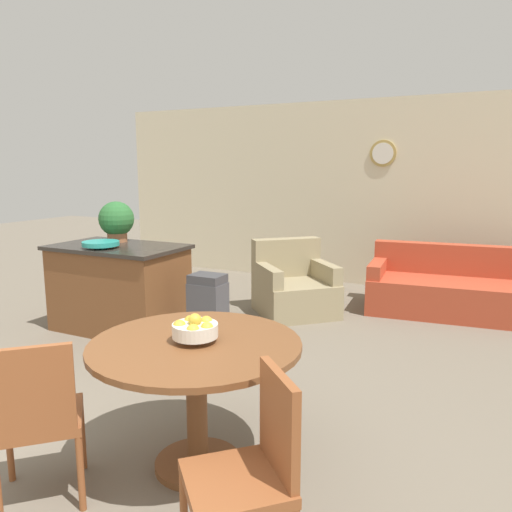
{
  "coord_description": "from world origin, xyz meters",
  "views": [
    {
      "loc": [
        2.01,
        -1.16,
        1.74
      ],
      "look_at": [
        0.09,
        2.71,
        0.97
      ],
      "focal_mm": 35.0,
      "sensor_mm": 36.0,
      "label": 1
    }
  ],
  "objects_px": {
    "fruit_bowl": "(195,329)",
    "trash_bin": "(208,310)",
    "dining_chair_near_right": "(252,465)",
    "dining_chair_near_left": "(38,414)",
    "potted_plant": "(116,220)",
    "dining_table": "(196,371)",
    "armchair": "(294,289)",
    "kitchen_island": "(119,287)",
    "couch": "(460,291)",
    "teal_bowl": "(101,244)"
  },
  "relations": [
    {
      "from": "dining_chair_near_right",
      "to": "couch",
      "type": "height_order",
      "value": "dining_chair_near_right"
    },
    {
      "from": "dining_chair_near_left",
      "to": "teal_bowl",
      "type": "xyz_separation_m",
      "value": [
        -1.63,
        2.2,
        0.46
      ]
    },
    {
      "from": "dining_table",
      "to": "armchair",
      "type": "relative_size",
      "value": 1.0
    },
    {
      "from": "kitchen_island",
      "to": "trash_bin",
      "type": "relative_size",
      "value": 1.96
    },
    {
      "from": "dining_chair_near_right",
      "to": "kitchen_island",
      "type": "distance_m",
      "value": 3.62
    },
    {
      "from": "fruit_bowl",
      "to": "trash_bin",
      "type": "height_order",
      "value": "fruit_bowl"
    },
    {
      "from": "kitchen_island",
      "to": "armchair",
      "type": "bearing_deg",
      "value": 43.86
    },
    {
      "from": "potted_plant",
      "to": "trash_bin",
      "type": "relative_size",
      "value": 0.63
    },
    {
      "from": "fruit_bowl",
      "to": "dining_chair_near_left",
      "type": "bearing_deg",
      "value": -130.57
    },
    {
      "from": "dining_chair_near_right",
      "to": "armchair",
      "type": "bearing_deg",
      "value": -24.9
    },
    {
      "from": "fruit_bowl",
      "to": "trash_bin",
      "type": "distance_m",
      "value": 2.11
    },
    {
      "from": "dining_chair_near_left",
      "to": "teal_bowl",
      "type": "distance_m",
      "value": 2.78
    },
    {
      "from": "dining_table",
      "to": "teal_bowl",
      "type": "xyz_separation_m",
      "value": [
        -2.17,
        1.57,
        0.37
      ]
    },
    {
      "from": "fruit_bowl",
      "to": "kitchen_island",
      "type": "distance_m",
      "value": 2.81
    },
    {
      "from": "dining_chair_near_right",
      "to": "teal_bowl",
      "type": "xyz_separation_m",
      "value": [
        -2.81,
        2.11,
        0.46
      ]
    },
    {
      "from": "dining_chair_near_right",
      "to": "armchair",
      "type": "relative_size",
      "value": 0.75
    },
    {
      "from": "couch",
      "to": "trash_bin",
      "type": "bearing_deg",
      "value": -139.31
    },
    {
      "from": "couch",
      "to": "dining_chair_near_left",
      "type": "bearing_deg",
      "value": -115.19
    },
    {
      "from": "fruit_bowl",
      "to": "trash_bin",
      "type": "bearing_deg",
      "value": 120.06
    },
    {
      "from": "kitchen_island",
      "to": "teal_bowl",
      "type": "xyz_separation_m",
      "value": [
        -0.03,
        -0.21,
        0.5
      ]
    },
    {
      "from": "kitchen_island",
      "to": "couch",
      "type": "distance_m",
      "value": 3.96
    },
    {
      "from": "dining_chair_near_left",
      "to": "potted_plant",
      "type": "relative_size",
      "value": 2.02
    },
    {
      "from": "dining_table",
      "to": "armchair",
      "type": "bearing_deg",
      "value": 102.16
    },
    {
      "from": "dining_table",
      "to": "dining_chair_near_right",
      "type": "xyz_separation_m",
      "value": [
        0.64,
        -0.54,
        -0.09
      ]
    },
    {
      "from": "potted_plant",
      "to": "trash_bin",
      "type": "bearing_deg",
      "value": -8.61
    },
    {
      "from": "fruit_bowl",
      "to": "trash_bin",
      "type": "xyz_separation_m",
      "value": [
        -1.03,
        1.78,
        -0.49
      ]
    },
    {
      "from": "teal_bowl",
      "to": "trash_bin",
      "type": "distance_m",
      "value": 1.32
    },
    {
      "from": "dining_chair_near_left",
      "to": "couch",
      "type": "bearing_deg",
      "value": 25.96
    },
    {
      "from": "dining_table",
      "to": "kitchen_island",
      "type": "distance_m",
      "value": 2.79
    },
    {
      "from": "dining_chair_near_right",
      "to": "fruit_bowl",
      "type": "distance_m",
      "value": 0.9
    },
    {
      "from": "couch",
      "to": "armchair",
      "type": "relative_size",
      "value": 1.82
    },
    {
      "from": "potted_plant",
      "to": "armchair",
      "type": "height_order",
      "value": "potted_plant"
    },
    {
      "from": "dining_chair_near_left",
      "to": "kitchen_island",
      "type": "bearing_deg",
      "value": 79.16
    },
    {
      "from": "dining_table",
      "to": "fruit_bowl",
      "type": "height_order",
      "value": "fruit_bowl"
    },
    {
      "from": "dining_chair_near_right",
      "to": "teal_bowl",
      "type": "relative_size",
      "value": 2.42
    },
    {
      "from": "couch",
      "to": "dining_table",
      "type": "bearing_deg",
      "value": -111.08
    },
    {
      "from": "armchair",
      "to": "dining_table",
      "type": "bearing_deg",
      "value": -121.53
    },
    {
      "from": "dining_chair_near_left",
      "to": "dining_table",
      "type": "bearing_deg",
      "value": 5.0
    },
    {
      "from": "kitchen_island",
      "to": "potted_plant",
      "type": "relative_size",
      "value": 3.12
    },
    {
      "from": "potted_plant",
      "to": "dining_table",
      "type": "bearing_deg",
      "value": -40.4
    },
    {
      "from": "dining_chair_near_left",
      "to": "teal_bowl",
      "type": "relative_size",
      "value": 2.42
    },
    {
      "from": "fruit_bowl",
      "to": "trash_bin",
      "type": "relative_size",
      "value": 0.36
    },
    {
      "from": "kitchen_island",
      "to": "fruit_bowl",
      "type": "bearing_deg",
      "value": -39.59
    },
    {
      "from": "armchair",
      "to": "couch",
      "type": "bearing_deg",
      "value": -18.54
    },
    {
      "from": "dining_chair_near_right",
      "to": "dining_chair_near_left",
      "type": "bearing_deg",
      "value": 50.0
    },
    {
      "from": "dining_chair_near_right",
      "to": "armchair",
      "type": "xyz_separation_m",
      "value": [
        -1.32,
        3.72,
        -0.21
      ]
    },
    {
      "from": "trash_bin",
      "to": "fruit_bowl",
      "type": "bearing_deg",
      "value": -59.94
    },
    {
      "from": "dining_chair_near_right",
      "to": "potted_plant",
      "type": "xyz_separation_m",
      "value": [
        -2.96,
        2.52,
        0.66
      ]
    },
    {
      "from": "dining_chair_near_right",
      "to": "potted_plant",
      "type": "relative_size",
      "value": 2.02
    },
    {
      "from": "dining_chair_near_right",
      "to": "potted_plant",
      "type": "height_order",
      "value": "potted_plant"
    }
  ]
}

